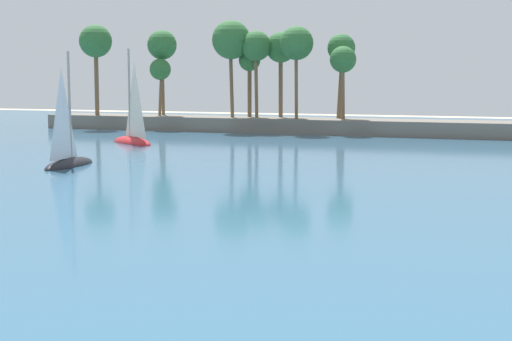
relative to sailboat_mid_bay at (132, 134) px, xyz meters
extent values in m
cube|color=#33607F|center=(28.66, 2.01, -0.94)|extent=(220.00, 114.80, 0.06)
cube|color=slate|center=(28.66, 19.41, -0.07)|extent=(100.40, 6.00, 1.80)
cylinder|color=brown|center=(8.92, 20.98, 5.06)|extent=(0.55, 0.77, 8.48)
sphere|color=#2D6633|center=(8.92, 20.98, 9.29)|extent=(3.70, 3.70, 3.70)
cylinder|color=brown|center=(11.72, 18.20, 5.23)|extent=(0.64, 0.90, 8.82)
sphere|color=#2D6633|center=(11.72, 18.20, 9.63)|extent=(3.94, 3.94, 3.94)
cylinder|color=brown|center=(17.15, 18.75, 4.28)|extent=(0.57, 0.82, 6.93)
sphere|color=#2D6633|center=(17.15, 18.75, 7.73)|extent=(3.05, 3.05, 3.05)
cylinder|color=brown|center=(16.43, 20.90, 4.98)|extent=(0.94, 0.53, 8.32)
sphere|color=#2D6633|center=(16.43, 20.90, 9.13)|extent=(3.29, 3.29, 3.29)
cylinder|color=brown|center=(-15.09, 18.07, 5.56)|extent=(0.70, 0.85, 9.48)
sphere|color=#2D6633|center=(-15.09, 18.07, 10.29)|extent=(4.19, 4.19, 4.19)
cylinder|color=brown|center=(-6.50, 19.21, 3.75)|extent=(0.62, 0.63, 5.86)
sphere|color=#2D6633|center=(-6.50, 19.21, 6.67)|extent=(2.69, 2.69, 2.69)
cylinder|color=brown|center=(5.05, 20.50, 4.29)|extent=(0.52, 0.50, 6.93)
sphere|color=#2D6633|center=(5.05, 20.50, 7.75)|extent=(2.67, 2.67, 2.67)
cylinder|color=brown|center=(6.38, 19.17, 5.12)|extent=(0.43, 0.83, 8.61)
sphere|color=#2D6633|center=(6.38, 19.17, 9.42)|extent=(3.61, 3.61, 3.61)
cylinder|color=brown|center=(-6.98, 20.77, 5.31)|extent=(0.57, 0.93, 8.99)
sphere|color=#2D6633|center=(-6.98, 20.77, 9.80)|extent=(3.76, 3.76, 3.76)
cylinder|color=brown|center=(3.25, 18.93, 5.51)|extent=(0.89, 0.95, 9.38)
sphere|color=#2D6633|center=(3.25, 18.93, 10.19)|extent=(4.68, 4.68, 4.68)
ellipsoid|color=red|center=(-0.13, 0.09, -0.91)|extent=(6.97, 5.67, 1.40)
cylinder|color=gray|center=(-0.42, 0.28, 4.16)|extent=(0.21, 0.21, 8.75)
pyramid|color=silver|center=(0.57, -0.39, 3.50)|extent=(2.72, 1.94, 7.43)
ellipsoid|color=black|center=(4.89, -18.58, -0.91)|extent=(2.34, 6.44, 1.26)
cylinder|color=gray|center=(4.87, -18.26, 3.67)|extent=(0.19, 0.19, 7.90)
pyramid|color=silver|center=(4.94, -19.33, 3.07)|extent=(0.39, 2.85, 6.72)
camera|label=1|loc=(36.72, -66.20, 5.75)|focal=52.31mm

